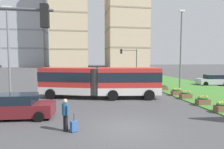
% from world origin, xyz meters
% --- Properties ---
extents(ground_plane, '(260.00, 260.00, 0.00)m').
position_xyz_m(ground_plane, '(0.00, 0.00, 0.00)').
color(ground_plane, '#424244').
extents(grass_median, '(10.00, 70.00, 0.08)m').
position_xyz_m(grass_median, '(11.94, 10.00, 0.04)').
color(grass_median, '#3D752D').
rests_on(grass_median, ground_plane).
extents(articulated_bus, '(12.03, 5.05, 3.00)m').
position_xyz_m(articulated_bus, '(-0.58, 8.94, 1.65)').
color(articulated_bus, red).
rests_on(articulated_bus, ground).
extents(car_silver_hatch, '(4.57, 2.41, 1.58)m').
position_xyz_m(car_silver_hatch, '(16.98, 15.55, 0.75)').
color(car_silver_hatch, '#B7BABF').
rests_on(car_silver_hatch, ground).
extents(car_maroon_sedan, '(4.52, 2.28, 1.58)m').
position_xyz_m(car_maroon_sedan, '(-6.54, 3.02, 0.75)').
color(car_maroon_sedan, maroon).
rests_on(car_maroon_sedan, ground).
extents(car_black_sedan, '(4.55, 2.37, 1.58)m').
position_xyz_m(car_black_sedan, '(-6.04, 25.85, 0.75)').
color(car_black_sedan, black).
rests_on(car_black_sedan, ground).
extents(pedestrian_crossing, '(0.36, 0.51, 1.74)m').
position_xyz_m(pedestrian_crossing, '(-3.35, 0.17, 1.00)').
color(pedestrian_crossing, black).
rests_on(pedestrian_crossing, ground).
extents(rolling_suitcase, '(0.43, 0.39, 0.97)m').
position_xyz_m(rolling_suitcase, '(-2.90, -0.03, 0.31)').
color(rolling_suitcase, '#335693').
rests_on(rolling_suitcase, ground).
extents(flower_planter_0, '(1.10, 0.56, 0.74)m').
position_xyz_m(flower_planter_0, '(7.54, 2.00, 0.43)').
color(flower_planter_0, brown).
rests_on(flower_planter_0, grass_median).
extents(flower_planter_1, '(1.10, 0.56, 0.74)m').
position_xyz_m(flower_planter_1, '(7.54, 4.24, 0.43)').
color(flower_planter_1, brown).
rests_on(flower_planter_1, grass_median).
extents(flower_planter_2, '(1.10, 0.56, 0.74)m').
position_xyz_m(flower_planter_2, '(7.54, 6.88, 0.43)').
color(flower_planter_2, brown).
rests_on(flower_planter_2, grass_median).
extents(flower_planter_3, '(1.10, 0.56, 0.74)m').
position_xyz_m(flower_planter_3, '(7.54, 8.66, 0.43)').
color(flower_planter_3, brown).
rests_on(flower_planter_3, grass_median).
extents(flower_planter_4, '(1.10, 0.56, 0.74)m').
position_xyz_m(flower_planter_4, '(7.54, 12.06, 0.43)').
color(flower_planter_4, brown).
rests_on(flower_planter_4, grass_median).
extents(traffic_light_far_right, '(3.08, 0.28, 5.58)m').
position_xyz_m(traffic_light_far_right, '(6.14, 22.00, 3.83)').
color(traffic_light_far_right, '#474C51').
rests_on(traffic_light_far_right, ground).
extents(streetlight_left, '(0.70, 0.28, 8.26)m').
position_xyz_m(streetlight_left, '(-8.50, 7.59, 4.57)').
color(streetlight_left, slate).
rests_on(streetlight_left, ground).
extents(streetlight_median, '(0.70, 0.28, 9.65)m').
position_xyz_m(streetlight_median, '(9.44, 11.47, 5.27)').
color(streetlight_median, slate).
rests_on(streetlight_median, ground).
extents(apartment_tower_west, '(20.02, 16.11, 54.60)m').
position_xyz_m(apartment_tower_west, '(-30.00, 99.46, 27.32)').
color(apartment_tower_west, '#9EA3AD').
rests_on(apartment_tower_west, ground).
extents(apartment_tower_westcentre, '(17.55, 15.81, 50.29)m').
position_xyz_m(apartment_tower_westcentre, '(-7.23, 88.99, 25.17)').
color(apartment_tower_westcentre, beige).
rests_on(apartment_tower_westcentre, ground).
extents(apartment_tower_centre, '(19.26, 19.68, 54.56)m').
position_xyz_m(apartment_tower_centre, '(20.82, 86.47, 27.30)').
color(apartment_tower_centre, beige).
rests_on(apartment_tower_centre, ground).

